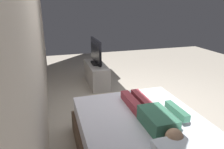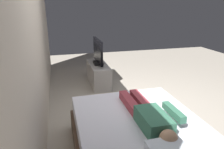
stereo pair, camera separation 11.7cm
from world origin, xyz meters
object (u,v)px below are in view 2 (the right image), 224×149
Objects in this scene: bed at (141,144)px; tv_stand at (98,74)px; remote at (173,111)px; person at (149,116)px; tv at (98,52)px.

tv_stand is (2.72, -0.02, -0.01)m from bed.
remote is 2.60m from tv_stand.
tv is (2.69, 0.07, 0.16)m from person.
person is at bearing -72.75° from bed.
bed is 2.72m from tv_stand.
remote reaches higher than bed.
bed is 2.24× the size of tv.
tv_stand is 0.53m from tv.
person is at bearing -178.53° from tv.
tv is at bearing -0.50° from bed.
bed is 13.14× the size of remote.
tv is (2.54, 0.47, 0.24)m from remote.
bed is at bearing 109.88° from remote.
bed is at bearing 107.25° from person.
bed is at bearing 179.50° from tv_stand.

